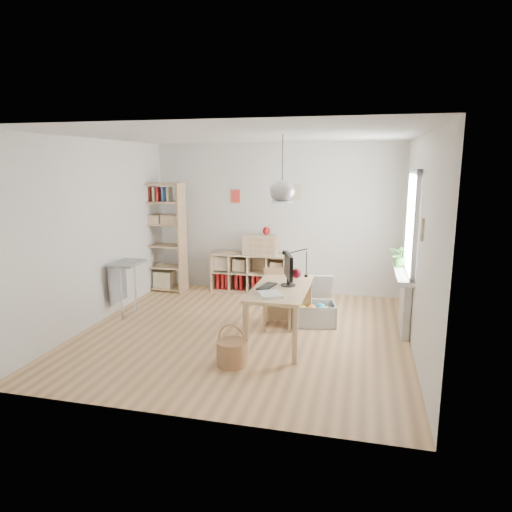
% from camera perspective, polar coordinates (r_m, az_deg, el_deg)
% --- Properties ---
extents(ground, '(4.50, 4.50, 0.00)m').
position_cam_1_polar(ground, '(6.53, -1.49, -9.54)').
color(ground, tan).
rests_on(ground, ground).
extents(room_shell, '(4.50, 4.50, 4.50)m').
position_cam_1_polar(room_shell, '(5.84, 3.30, 8.11)').
color(room_shell, white).
rests_on(room_shell, ground).
extents(window_unit, '(0.07, 1.16, 1.46)m').
position_cam_1_polar(window_unit, '(6.56, 19.04, 3.92)').
color(window_unit, white).
rests_on(window_unit, ground).
extents(radiator, '(0.10, 0.80, 0.80)m').
position_cam_1_polar(radiator, '(6.80, 18.11, -5.71)').
color(radiator, silver).
rests_on(radiator, ground).
extents(windowsill, '(0.22, 1.20, 0.06)m').
position_cam_1_polar(windowsill, '(6.68, 17.91, -2.17)').
color(windowsill, white).
rests_on(windowsill, radiator).
extents(desk, '(0.70, 1.50, 0.75)m').
position_cam_1_polar(desk, '(6.07, 3.15, -4.67)').
color(desk, tan).
rests_on(desk, ground).
extents(cube_shelf, '(1.40, 0.38, 0.72)m').
position_cam_1_polar(cube_shelf, '(8.48, -0.95, -2.45)').
color(cube_shelf, '#D5B58C').
rests_on(cube_shelf, ground).
extents(tall_bookshelf, '(0.80, 0.38, 2.00)m').
position_cam_1_polar(tall_bookshelf, '(8.59, -11.61, 2.86)').
color(tall_bookshelf, tan).
rests_on(tall_bookshelf, ground).
extents(side_table, '(0.40, 0.55, 0.85)m').
position_cam_1_polar(side_table, '(7.40, -16.22, -2.05)').
color(side_table, '#959598').
rests_on(side_table, ground).
extents(chair, '(0.48, 0.48, 0.85)m').
position_cam_1_polar(chair, '(6.62, 2.72, -4.83)').
color(chair, '#959598').
rests_on(chair, ground).
extents(wicker_basket, '(0.37, 0.36, 0.51)m').
position_cam_1_polar(wicker_basket, '(5.50, -3.02, -11.89)').
color(wicker_basket, '#9E7247').
rests_on(wicker_basket, ground).
extents(storage_chest, '(0.77, 0.83, 0.68)m').
position_cam_1_polar(storage_chest, '(6.88, 7.19, -6.58)').
color(storage_chest, silver).
rests_on(storage_chest, ground).
extents(monitor, '(0.20, 0.48, 0.43)m').
position_cam_1_polar(monitor, '(6.02, 4.08, -1.52)').
color(monitor, black).
rests_on(monitor, desk).
extents(keyboard, '(0.22, 0.40, 0.02)m').
position_cam_1_polar(keyboard, '(6.01, 1.37, -3.80)').
color(keyboard, black).
rests_on(keyboard, desk).
extents(task_lamp, '(0.37, 0.14, 0.39)m').
position_cam_1_polar(task_lamp, '(6.49, 4.70, -0.34)').
color(task_lamp, black).
rests_on(task_lamp, desk).
extents(yarn_ball, '(0.13, 0.13, 0.13)m').
position_cam_1_polar(yarn_ball, '(6.47, 5.08, -2.19)').
color(yarn_ball, '#510A13').
rests_on(yarn_ball, desk).
extents(paper_tray, '(0.37, 0.40, 0.03)m').
position_cam_1_polar(paper_tray, '(5.62, 1.79, -4.82)').
color(paper_tray, white).
rests_on(paper_tray, desk).
extents(drawer_chest, '(0.64, 0.32, 0.36)m').
position_cam_1_polar(drawer_chest, '(8.26, 0.57, 1.42)').
color(drawer_chest, '#D5B58C').
rests_on(drawer_chest, cube_shelf).
extents(red_vase, '(0.13, 0.13, 0.15)m').
position_cam_1_polar(red_vase, '(8.20, 1.29, 3.15)').
color(red_vase, maroon).
rests_on(red_vase, drawer_chest).
extents(potted_plant, '(0.37, 0.33, 0.35)m').
position_cam_1_polar(potted_plant, '(6.98, 17.65, 0.14)').
color(potted_plant, '#306024').
rests_on(potted_plant, windowsill).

